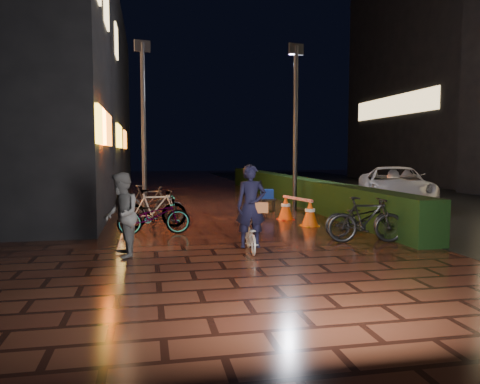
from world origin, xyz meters
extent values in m
plane|color=#381911|center=(0.00, 0.00, 0.00)|extent=(80.00, 80.00, 0.00)
cube|color=black|center=(9.00, 5.00, 0.00)|extent=(11.00, 60.00, 0.01)
cube|color=black|center=(3.30, 8.00, 0.50)|extent=(0.70, 20.00, 1.00)
imported|color=#525254|center=(-2.85, -1.49, 0.80)|extent=(0.71, 0.86, 1.59)
imported|color=silver|center=(6.43, 5.13, 0.72)|extent=(4.22, 5.68, 1.44)
cube|color=yellow|center=(-3.45, 1.50, 2.60)|extent=(0.08, 2.00, 0.90)
cube|color=orange|center=(-3.45, 3.00, 2.60)|extent=(0.08, 3.00, 0.90)
cube|color=yellow|center=(-3.45, 9.00, 2.60)|extent=(0.08, 2.80, 0.90)
cube|color=orange|center=(-3.45, 14.00, 2.60)|extent=(0.08, 2.20, 0.90)
cube|color=#FFD88C|center=(-3.45, 4.00, 6.20)|extent=(0.06, 1.20, 1.20)
cube|color=#FFD88C|center=(-3.45, 8.50, 6.20)|extent=(0.06, 1.20, 1.20)
cube|color=black|center=(17.50, 18.00, 7.00)|extent=(8.00, 14.00, 14.00)
cube|color=#FFD88C|center=(13.45, 18.00, 5.00)|extent=(0.06, 10.00, 1.30)
cylinder|color=black|center=(2.64, 5.09, 2.78)|extent=(0.18, 0.18, 5.55)
cube|color=black|center=(2.64, 5.09, 5.44)|extent=(0.54, 0.19, 0.37)
cylinder|color=black|center=(-2.47, 6.08, 2.83)|extent=(0.18, 0.18, 5.65)
cube|color=black|center=(-2.47, 6.08, 5.54)|extent=(0.55, 0.20, 0.38)
imported|color=white|center=(-0.39, -1.48, 0.32)|extent=(0.52, 1.23, 0.63)
imported|color=black|center=(-0.40, -1.57, 0.92)|extent=(0.62, 0.43, 1.61)
cube|color=#964F29|center=(-0.21, -1.60, 0.89)|extent=(0.29, 0.14, 0.21)
cone|color=#E04E0B|center=(1.86, 1.36, 0.36)|extent=(0.45, 0.45, 0.72)
cone|color=#EF4E0C|center=(1.58, 2.66, 0.36)|extent=(0.45, 0.45, 0.72)
cube|color=orange|center=(1.86, 1.36, 0.02)|extent=(0.46, 0.46, 0.03)
cube|color=red|center=(1.58, 2.66, 0.02)|extent=(0.46, 0.46, 0.03)
cube|color=red|center=(1.72, 2.01, 0.67)|extent=(0.40, 1.51, 0.07)
cube|color=black|center=(1.53, 4.66, 0.41)|extent=(0.62, 0.54, 0.04)
cylinder|color=black|center=(1.29, 4.51, 0.19)|extent=(0.03, 0.03, 0.39)
cylinder|color=black|center=(1.73, 4.44, 0.19)|extent=(0.03, 0.03, 0.39)
cylinder|color=black|center=(1.34, 4.87, 0.19)|extent=(0.03, 0.03, 0.39)
cylinder|color=black|center=(1.78, 4.80, 0.19)|extent=(0.03, 0.03, 0.39)
cube|color=#0D2CAB|center=(1.53, 4.66, 0.58)|extent=(0.45, 0.40, 0.31)
cylinder|color=black|center=(1.36, 4.53, 0.56)|extent=(0.32, 0.36, 0.99)
imported|color=black|center=(-2.23, 0.87, 0.45)|extent=(1.75, 0.68, 0.90)
imported|color=black|center=(-2.20, 2.72, 0.45)|extent=(1.77, 0.78, 0.90)
imported|color=black|center=(-2.35, 3.60, 0.50)|extent=(1.70, 0.60, 1.00)
imported|color=black|center=(-2.20, 1.82, 0.50)|extent=(1.70, 0.62, 1.00)
imported|color=black|center=(2.26, -1.08, 0.50)|extent=(1.72, 0.75, 1.00)
imported|color=black|center=(2.43, -0.53, 0.45)|extent=(1.77, 0.75, 0.90)
camera|label=1|loc=(-2.36, -10.38, 1.95)|focal=35.00mm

